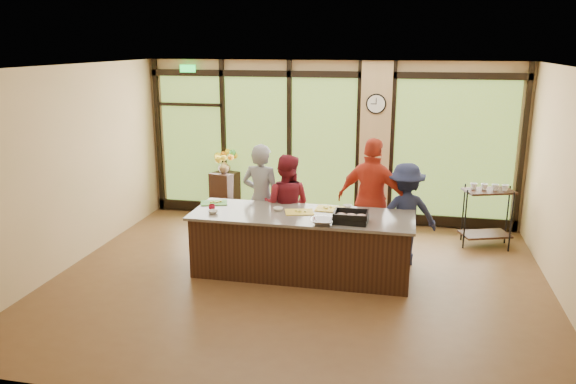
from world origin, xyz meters
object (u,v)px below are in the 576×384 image
at_px(flower_stand, 225,195).
at_px(cook_right, 405,214).
at_px(cook_left, 261,199).
at_px(island_base, 302,245).
at_px(bar_cart, 487,209).
at_px(roasting_pan, 351,219).

bearing_deg(flower_stand, cook_right, -8.68).
height_order(cook_left, cook_right, cook_left).
relative_size(cook_left, flower_stand, 2.03).
bearing_deg(island_base, cook_right, 26.53).
relative_size(flower_stand, bar_cart, 0.82).
relative_size(island_base, roasting_pan, 6.72).
xyz_separation_m(island_base, roasting_pan, (0.73, -0.24, 0.52)).
height_order(roasting_pan, bar_cart, bar_cart).
distance_m(roasting_pan, flower_stand, 3.85).
xyz_separation_m(island_base, cook_right, (1.45, 0.72, 0.35)).
relative_size(roasting_pan, flower_stand, 0.52).
relative_size(cook_left, bar_cart, 1.67).
distance_m(cook_right, flower_stand, 3.86).
bearing_deg(bar_cart, cook_left, 177.39).
distance_m(cook_left, bar_cart, 3.74).
distance_m(cook_right, bar_cart, 1.72).
xyz_separation_m(cook_right, bar_cart, (1.33, 1.08, -0.15)).
bearing_deg(bar_cart, flower_stand, 153.11).
relative_size(roasting_pan, bar_cart, 0.43).
bearing_deg(cook_right, cook_left, -17.52).
xyz_separation_m(cook_left, roasting_pan, (1.52, -0.97, 0.07)).
xyz_separation_m(island_base, bar_cart, (2.78, 1.80, 0.20)).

